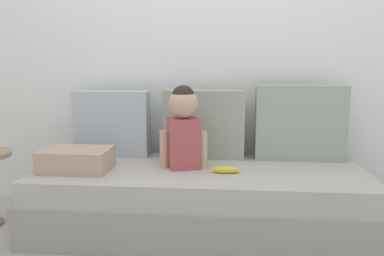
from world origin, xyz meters
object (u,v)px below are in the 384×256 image
object	(u,v)px
toddler	(183,125)
throw_pillow_left	(113,123)
throw_pillow_center	(204,124)
throw_pillow_right	(300,123)
folded_blanket	(77,160)
banana	(225,170)
couch	(201,200)

from	to	relation	value
toddler	throw_pillow_left	bearing A→B (deg)	151.43
throw_pillow_center	throw_pillow_right	world-z (taller)	throw_pillow_right
toddler	folded_blanket	bearing A→B (deg)	-169.73
toddler	folded_blanket	world-z (taller)	toddler
throw_pillow_center	throw_pillow_right	size ratio (longest dim) A/B	0.93
throw_pillow_left	throw_pillow_right	xyz separation A→B (m)	(1.26, 0.00, 0.02)
banana	folded_blanket	size ratio (longest dim) A/B	0.42
throw_pillow_left	banana	xyz separation A→B (m)	(0.78, -0.39, -0.20)
throw_pillow_left	toddler	distance (m)	0.60
throw_pillow_center	folded_blanket	distance (m)	0.86
couch	toddler	size ratio (longest dim) A/B	4.04
couch	throw_pillow_right	xyz separation A→B (m)	(0.63, 0.30, 0.45)
banana	throw_pillow_right	bearing A→B (deg)	38.63
folded_blanket	banana	bearing A→B (deg)	0.89
couch	banana	xyz separation A→B (m)	(0.15, -0.09, 0.22)
throw_pillow_center	folded_blanket	xyz separation A→B (m)	(-0.74, -0.40, -0.16)
throw_pillow_center	folded_blanket	world-z (taller)	throw_pillow_center
throw_pillow_right	toddler	distance (m)	0.79
throw_pillow_center	folded_blanket	bearing A→B (deg)	-151.58
throw_pillow_center	throw_pillow_right	distance (m)	0.63
throw_pillow_left	throw_pillow_right	size ratio (longest dim) A/B	0.87
throw_pillow_right	couch	bearing A→B (deg)	-154.61
couch	toddler	xyz separation A→B (m)	(-0.11, 0.01, 0.47)
couch	folded_blanket	xyz separation A→B (m)	(-0.74, -0.10, 0.26)
throw_pillow_right	banana	size ratio (longest dim) A/B	3.41
throw_pillow_left	throw_pillow_center	size ratio (longest dim) A/B	0.94
throw_pillow_center	toddler	size ratio (longest dim) A/B	1.07
couch	throw_pillow_right	world-z (taller)	throw_pillow_right
throw_pillow_center	toddler	xyz separation A→B (m)	(-0.11, -0.29, 0.04)
couch	throw_pillow_center	size ratio (longest dim) A/B	3.79
throw_pillow_left	toddler	world-z (taller)	toddler
toddler	folded_blanket	distance (m)	0.67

